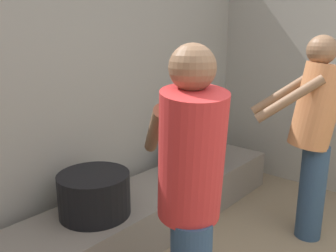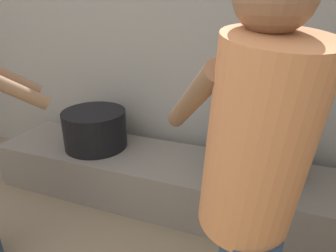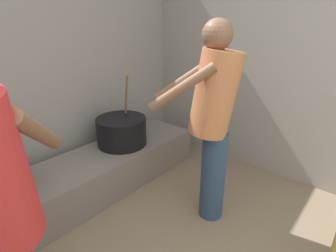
{
  "view_description": "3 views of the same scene",
  "coord_description": "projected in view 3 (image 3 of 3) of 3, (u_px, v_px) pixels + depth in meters",
  "views": [
    {
      "loc": [
        -1.39,
        0.2,
        1.59
      ],
      "look_at": [
        0.19,
        1.58,
        1.04
      ],
      "focal_mm": 37.31,
      "sensor_mm": 36.0,
      "label": 1
    },
    {
      "loc": [
        1.29,
        0.2,
        1.47
      ],
      "look_at": [
        0.92,
        1.18,
        1.03
      ],
      "focal_mm": 32.08,
      "sensor_mm": 36.0,
      "label": 2
    },
    {
      "loc": [
        -0.37,
        0.09,
        1.57
      ],
      "look_at": [
        0.94,
        1.21,
        0.88
      ],
      "focal_mm": 27.78,
      "sensor_mm": 36.0,
      "label": 3
    }
  ],
  "objects": [
    {
      "name": "hearth_ledge",
      "position": [
        73.0,
        185.0,
        2.37
      ],
      "size": [
        2.78,
        0.6,
        0.37
      ],
      "primitive_type": "cube",
      "color": "slate",
      "rests_on": "ground_plane"
    },
    {
      "name": "cooking_pot_main",
      "position": [
        122.0,
        131.0,
        2.7
      ],
      "size": [
        0.51,
        0.51,
        0.74
      ],
      "color": "black",
      "rests_on": "hearth_ledge"
    },
    {
      "name": "cook_in_orange_shirt",
      "position": [
        213.0,
        116.0,
        1.95
      ],
      "size": [
        0.63,
        0.73,
        1.6
      ],
      "color": "navy",
      "rests_on": "ground_plane"
    }
  ]
}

